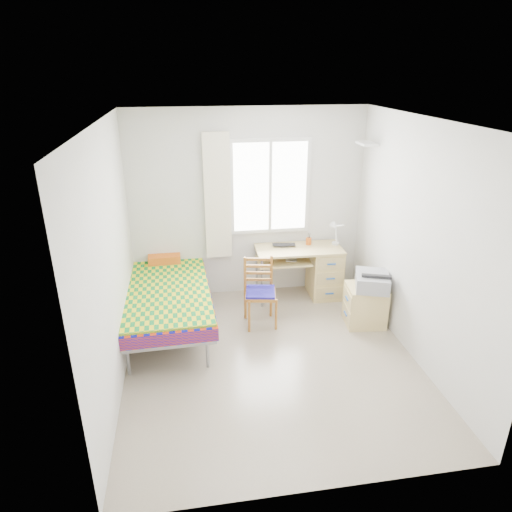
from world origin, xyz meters
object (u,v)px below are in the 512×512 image
Objects in this scene: bed at (168,289)px; printer at (372,281)px; chair at (260,287)px; cabinet at (365,305)px; desk at (320,269)px.

printer is at bearing -12.94° from bed.
cabinet is (1.30, -0.25, -0.23)m from chair.
bed reaches higher than chair.
desk is at bearing 132.25° from printer.
chair reaches higher than printer.
bed is 1.85× the size of desk.
bed reaches higher than printer.
chair is at bearing -173.28° from printer.
printer is at bearing -65.07° from desk.
desk is (2.11, 0.41, -0.06)m from bed.
bed is 1.17m from chair.
bed is 3.99× the size of printer.
bed is at bearing -172.37° from printer.
printer is (1.35, -0.29, 0.13)m from chair.
desk reaches higher than printer.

